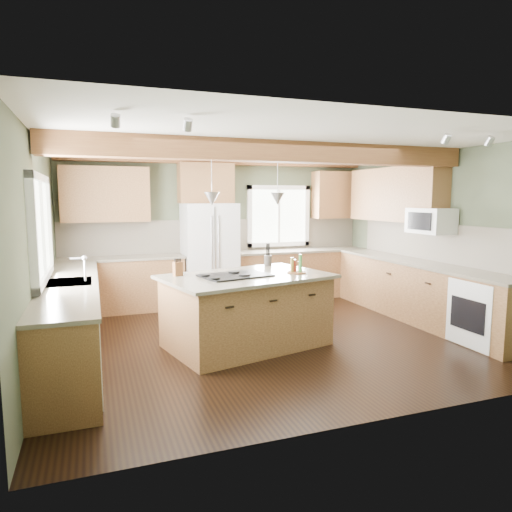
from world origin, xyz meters
name	(u,v)px	position (x,y,z in m)	size (l,w,h in m)	color
floor	(270,337)	(0.00, 0.00, 0.00)	(5.60, 5.60, 0.00)	black
ceiling	(270,143)	(0.00, 0.00, 2.60)	(5.60, 5.60, 0.00)	silver
wall_back	(220,230)	(0.00, 2.50, 1.30)	(5.60, 5.60, 0.00)	#3E4732
wall_left	(38,251)	(-2.80, 0.00, 1.30)	(5.00, 5.00, 0.00)	#3E4732
wall_right	(439,237)	(2.80, 0.00, 1.30)	(5.00, 5.00, 0.00)	#3E4732
ceiling_beam	(276,152)	(0.00, -0.21, 2.47)	(5.55, 0.26, 0.26)	brown
soffit_trim	(221,162)	(0.00, 2.40, 2.54)	(5.55, 0.20, 0.10)	brown
backsplash_back	(220,235)	(0.00, 2.48, 1.21)	(5.58, 0.03, 0.58)	brown
backsplash_right	(436,242)	(2.78, 0.05, 1.21)	(0.03, 3.70, 0.58)	brown
base_cab_back_left	(122,285)	(-1.79, 2.20, 0.44)	(2.02, 0.60, 0.88)	brown
counter_back_left	(121,258)	(-1.79, 2.20, 0.90)	(2.06, 0.64, 0.04)	brown
base_cab_back_right	(300,274)	(1.49, 2.20, 0.44)	(2.62, 0.60, 0.88)	brown
counter_back_right	(300,251)	(1.49, 2.20, 0.90)	(2.66, 0.64, 0.04)	brown
base_cab_left	(71,322)	(-2.50, 0.05, 0.44)	(0.60, 3.70, 0.88)	brown
counter_left	(69,283)	(-2.50, 0.05, 0.90)	(0.64, 3.74, 0.04)	brown
base_cab_right	(419,292)	(2.50, 0.05, 0.44)	(0.60, 3.70, 0.88)	brown
counter_right	(420,263)	(2.50, 0.05, 0.90)	(0.64, 3.74, 0.04)	brown
upper_cab_back_left	(105,194)	(-1.99, 2.33, 1.95)	(1.40, 0.35, 0.90)	brown
upper_cab_over_fridge	(206,183)	(-0.30, 2.33, 2.15)	(0.96, 0.35, 0.70)	brown
upper_cab_right	(395,195)	(2.62, 0.90, 1.95)	(0.35, 2.20, 0.90)	brown
upper_cab_back_corner	(336,195)	(2.30, 2.33, 1.95)	(0.90, 0.35, 0.90)	brown
window_left	(39,228)	(-2.78, 0.05, 1.55)	(0.04, 1.60, 1.05)	white
window_back	(278,216)	(1.15, 2.48, 1.55)	(1.10, 0.04, 1.00)	white
sink	(69,283)	(-2.50, 0.05, 0.91)	(0.50, 0.65, 0.03)	#262628
faucet	(85,270)	(-2.32, 0.05, 1.05)	(0.02, 0.02, 0.28)	#B2B2B7
dishwasher	(67,359)	(-2.49, -1.25, 0.43)	(0.60, 0.60, 0.84)	white
oven	(486,313)	(2.49, -1.25, 0.43)	(0.60, 0.72, 0.84)	white
microwave	(431,221)	(2.58, -0.05, 1.55)	(0.40, 0.70, 0.38)	white
pendant_left	(212,199)	(-0.87, -0.32, 1.88)	(0.18, 0.18, 0.16)	#B2B2B7
pendant_right	(278,199)	(0.07, -0.09, 1.88)	(0.18, 0.18, 0.16)	#B2B2B7
refrigerator	(210,255)	(-0.30, 2.12, 0.90)	(0.90, 0.74, 1.80)	silver
island	(246,312)	(-0.40, -0.21, 0.44)	(1.92, 1.17, 0.88)	brown
island_top	(246,277)	(-0.40, -0.21, 0.90)	(2.05, 1.30, 0.04)	brown
cooktop	(236,275)	(-0.56, -0.24, 0.93)	(0.83, 0.55, 0.02)	black
knife_block	(178,269)	(-1.23, 0.02, 1.01)	(0.11, 0.08, 0.18)	brown
utensil_crock	(268,261)	(0.15, 0.46, 0.99)	(0.11, 0.11, 0.15)	#403833
bottle_tray	(297,264)	(0.27, -0.28, 1.04)	(0.25, 0.25, 0.23)	brown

